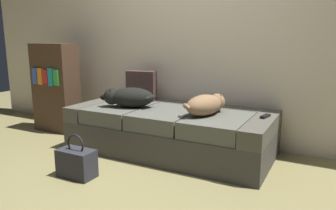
% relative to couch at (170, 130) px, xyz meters
% --- Properties ---
extents(ground_plane, '(10.00, 10.00, 0.00)m').
position_rel_couch_xyz_m(ground_plane, '(0.00, -1.05, -0.23)').
color(ground_plane, olive).
extents(back_wall, '(6.40, 0.10, 2.80)m').
position_rel_couch_xyz_m(back_wall, '(0.00, 0.57, 1.17)').
color(back_wall, beige).
rests_on(back_wall, ground).
extents(couch, '(2.06, 0.94, 0.45)m').
position_rel_couch_xyz_m(couch, '(0.00, 0.00, 0.00)').
color(couch, '#3E3C38').
rests_on(couch, ground).
extents(dog_dark, '(0.59, 0.41, 0.21)m').
position_rel_couch_xyz_m(dog_dark, '(-0.43, -0.13, 0.33)').
color(dog_dark, black).
rests_on(dog_dark, couch).
extents(dog_tan, '(0.36, 0.56, 0.19)m').
position_rel_couch_xyz_m(dog_tan, '(0.41, -0.07, 0.33)').
color(dog_tan, '#8A6646').
rests_on(dog_tan, couch).
extents(tv_remote, '(0.07, 0.16, 0.02)m').
position_rel_couch_xyz_m(tv_remote, '(0.94, 0.08, 0.24)').
color(tv_remote, black).
rests_on(tv_remote, couch).
extents(throw_pillow, '(0.35, 0.17, 0.34)m').
position_rel_couch_xyz_m(throw_pillow, '(-0.52, 0.27, 0.40)').
color(throw_pillow, '#432E2B').
rests_on(throw_pillow, couch).
extents(handbag, '(0.32, 0.18, 0.38)m').
position_rel_couch_xyz_m(handbag, '(-0.41, -0.94, -0.10)').
color(handbag, '#292931').
rests_on(handbag, ground).
extents(bookshelf, '(0.56, 0.30, 1.10)m').
position_rel_couch_xyz_m(bookshelf, '(-1.65, 0.04, 0.33)').
color(bookshelf, '#473021').
rests_on(bookshelf, ground).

